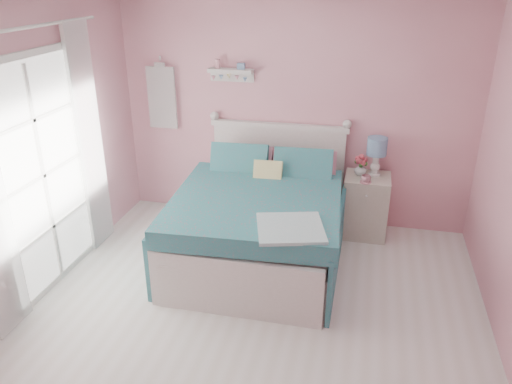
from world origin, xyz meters
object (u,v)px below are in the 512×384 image
at_px(bed, 260,223).
at_px(table_lamp, 377,149).
at_px(teacup, 366,179).
at_px(vase, 360,169).
at_px(nightstand, 365,206).

distance_m(bed, table_lamp, 1.50).
bearing_deg(teacup, bed, -150.01).
bearing_deg(bed, teacup, 26.64).
bearing_deg(vase, teacup, -71.74).
height_order(nightstand, vase, vase).
distance_m(nightstand, vase, 0.43).
distance_m(bed, vase, 1.29).
bearing_deg(nightstand, table_lamp, 46.75).
distance_m(nightstand, teacup, 0.43).
height_order(bed, nightstand, bed).
bearing_deg(teacup, nightstand, 82.91).
bearing_deg(table_lamp, vase, -165.10).
height_order(nightstand, table_lamp, table_lamp).
relative_size(nightstand, table_lamp, 1.65).
height_order(vase, teacup, vase).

